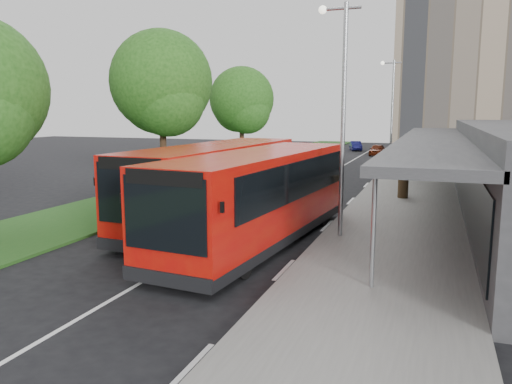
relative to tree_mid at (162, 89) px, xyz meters
The scene contains 16 objects.
ground 12.83m from the tree_mid, 52.23° to the right, with size 120.00×120.00×0.00m, color black.
pavement 17.94m from the tree_mid, 40.07° to the left, with size 5.00×80.00×0.15m, color slate.
grass_verge 12.36m from the tree_mid, 89.93° to the left, with size 5.00×80.00×0.10m, color #1A4C18.
lane_centre_line 10.86m from the tree_mid, 40.30° to the left, with size 0.12×70.00×0.01m, color silver.
kerb_dashes 15.45m from the tree_mid, 43.97° to the left, with size 0.12×56.00×0.01m.
office_block 39.21m from the tree_mid, 57.47° to the left, with size 22.00×12.00×18.00m, color tan.
tree_mid is the anchor object (origin of this frame).
tree_far 12.02m from the tree_mid, 90.00° to the left, with size 4.97×4.97×7.99m.
lamp_post_near 13.22m from the tree_mid, 32.36° to the right, with size 1.44×0.28×8.00m.
lamp_post_far 17.11m from the tree_mid, 49.32° to the left, with size 1.44×0.28×8.00m.
bus_main 12.81m from the tree_mid, 44.36° to the right, with size 3.86×11.42×3.18m.
bus_second 9.50m from the tree_mid, 45.88° to the right, with size 3.44×11.47×3.21m.
litter_bin 13.96m from the tree_mid, ahead, with size 0.52×0.52×0.94m, color #392A17.
bollard 16.17m from the tree_mid, 41.05° to the left, with size 0.15×0.15×0.93m, color #FEAB0D.
car_near 30.59m from the tree_mid, 73.46° to the left, with size 1.42×3.53×1.20m, color #581D0C.
car_far 35.85m from the tree_mid, 81.21° to the left, with size 1.16×3.31×1.09m, color navy.
Camera 1 is at (7.24, -15.38, 4.54)m, focal length 35.00 mm.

